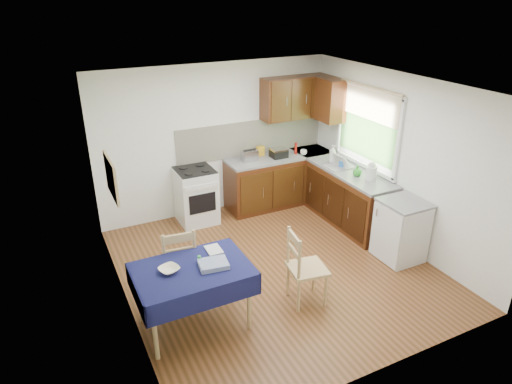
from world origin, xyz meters
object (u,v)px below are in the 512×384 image
sandwich_press (279,153)px  kettle (371,172)px  chair_far (179,261)px  chair_near (304,266)px  dish_rack (339,166)px  toaster (250,156)px  dining_table (192,277)px

sandwich_press → kettle: kettle is taller
chair_far → chair_near: (1.32, -0.74, -0.01)m
sandwich_press → kettle: bearing=-54.9°
chair_far → chair_near: bearing=156.7°
dish_rack → toaster: bearing=144.1°
dining_table → sandwich_press: 3.37m
toaster → sandwich_press: (0.52, -0.06, -0.02)m
chair_near → sandwich_press: 2.79m
dining_table → toaster: (1.86, 2.43, 0.33)m
dining_table → kettle: kettle is taller
chair_near → dish_rack: dish_rack is taller
chair_near → kettle: 2.16m
dining_table → sandwich_press: bearing=46.3°
dining_table → chair_near: size_ratio=1.29×
kettle → toaster: bearing=129.6°
dining_table → kettle: 3.29m
dish_rack → kettle: bearing=-78.6°
chair_far → sandwich_press: (2.37, 1.80, 0.45)m
dining_table → chair_far: chair_far is taller
sandwich_press → kettle: (0.76, -1.49, 0.05)m
chair_near → dish_rack: bearing=-36.1°
chair_near → sandwich_press: bearing=-13.4°
chair_near → toaster: (0.53, 2.60, 0.47)m
dish_rack → chair_near: bearing=-133.4°
chair_far → kettle: 3.19m
sandwich_press → dish_rack: dish_rack is taller
chair_far → dining_table: bearing=94.9°
chair_far → toaster: bearing=-128.7°
toaster → dish_rack: (1.18, -0.91, -0.07)m
chair_near → kettle: bearing=-50.8°
toaster → kettle: (1.28, -1.55, 0.03)m
toaster → sandwich_press: toaster is taller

